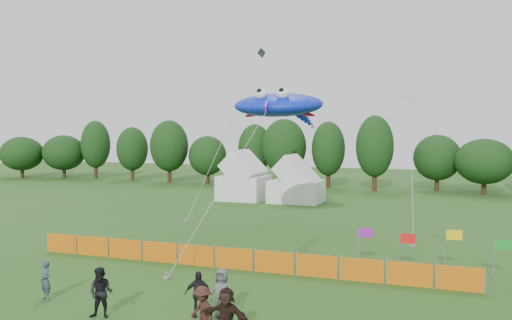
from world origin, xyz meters
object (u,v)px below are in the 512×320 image
(barrier_fence, at_px, (234,259))
(tent_right, at_px, (296,184))
(spectator_d, at_px, (198,294))
(stingray_kite, at_px, (281,106))
(tent_left, at_px, (244,180))
(spectator_c, at_px, (203,312))
(spectator_e, at_px, (222,293))
(spectator_f, at_px, (226,316))
(spectator_b, at_px, (101,293))
(spectator_a, at_px, (46,280))

(barrier_fence, bearing_deg, tent_right, 100.52)
(spectator_d, xyz_separation_m, stingray_kite, (-2.35, 15.96, 7.25))
(barrier_fence, distance_m, stingray_kite, 11.97)
(tent_left, distance_m, spectator_c, 35.66)
(spectator_e, relative_size, spectator_f, 0.97)
(spectator_b, distance_m, spectator_d, 3.37)
(barrier_fence, height_order, spectator_b, spectator_b)
(spectator_b, bearing_deg, spectator_d, 9.61)
(spectator_a, height_order, spectator_b, spectator_b)
(spectator_e, bearing_deg, tent_right, 104.09)
(stingray_kite, bearing_deg, spectator_a, -103.85)
(spectator_b, bearing_deg, spectator_a, 149.23)
(spectator_c, bearing_deg, spectator_b, -158.89)
(spectator_f, height_order, stingray_kite, stingray_kite)
(spectator_c, height_order, spectator_f, spectator_f)
(tent_left, xyz_separation_m, spectator_f, (13.32, -33.70, -0.99))
(spectator_c, bearing_deg, tent_right, 129.58)
(spectator_b, bearing_deg, spectator_c, -20.30)
(spectator_e, bearing_deg, tent_left, 112.67)
(barrier_fence, xyz_separation_m, spectator_c, (2.60, -8.51, 0.32))
(spectator_a, height_order, spectator_d, spectator_d)
(tent_right, xyz_separation_m, spectator_d, (6.13, -31.48, -0.85))
(spectator_d, bearing_deg, spectator_c, -81.97)
(spectator_b, relative_size, spectator_c, 1.07)
(tent_left, relative_size, spectator_e, 2.45)
(tent_left, height_order, spectator_b, tent_left)
(barrier_fence, distance_m, spectator_c, 8.91)
(stingray_kite, bearing_deg, spectator_e, -78.60)
(spectator_a, bearing_deg, tent_right, 110.48)
(spectator_b, bearing_deg, spectator_e, 7.80)
(spectator_f, xyz_separation_m, stingray_kite, (-4.37, 18.04, 7.17))
(spectator_c, relative_size, spectator_d, 1.02)
(spectator_b, height_order, spectator_e, spectator_b)
(tent_left, distance_m, spectator_a, 32.37)
(tent_left, distance_m, barrier_fence, 26.80)
(spectator_e, height_order, spectator_f, spectator_f)
(spectator_a, distance_m, spectator_e, 7.22)
(spectator_e, distance_m, spectator_f, 2.59)
(spectator_a, bearing_deg, spectator_b, 4.20)
(tent_right, height_order, spectator_a, tent_right)
(barrier_fence, xyz_separation_m, spectator_f, (3.54, -8.79, 0.39))
(spectator_a, distance_m, spectator_b, 3.44)
(spectator_d, bearing_deg, spectator_f, -68.69)
(tent_left, bearing_deg, spectator_e, -68.89)
(tent_right, relative_size, spectator_c, 2.82)
(spectator_c, bearing_deg, spectator_d, 148.19)
(spectator_e, bearing_deg, spectator_d, -163.76)
(spectator_c, distance_m, spectator_e, 2.04)
(barrier_fence, bearing_deg, spectator_b, -100.94)
(spectator_d, bearing_deg, spectator_b, -179.14)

